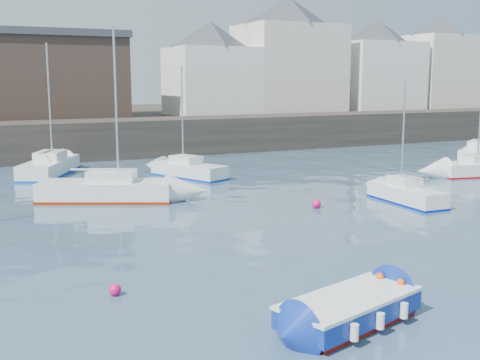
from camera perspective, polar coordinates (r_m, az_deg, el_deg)
name	(u,v)px	position (r m, az deg, el deg)	size (l,w,h in m)	color
water	(410,287)	(19.29, 15.81, -9.76)	(220.00, 220.00, 0.00)	#2D4760
quay_wall	(119,138)	(50.29, -11.42, 3.91)	(90.00, 5.00, 3.00)	#28231E
land_strip	(77,125)	(67.84, -15.19, 5.09)	(90.00, 32.00, 2.80)	#28231E
bldg_east_a	(289,55)	(64.27, 4.63, 11.77)	(13.36, 13.36, 11.80)	beige
bldg_east_b	(376,65)	(70.01, 12.78, 10.61)	(11.88, 11.88, 9.95)	white
bldg_east_c	(438,61)	(75.91, 18.23, 10.65)	(11.14, 11.14, 10.95)	beige
bldg_east_d	(211,68)	(59.76, -2.75, 10.58)	(11.14, 11.14, 8.95)	white
warehouse	(27,75)	(56.89, -19.57, 9.35)	(16.40, 10.40, 7.60)	#3D2D26
blue_dinghy	(350,309)	(16.04, 10.35, -11.92)	(4.36, 2.77, 0.77)	maroon
sailboat_b	(107,190)	(32.04, -12.54, -0.91)	(7.17, 4.95, 8.87)	white
sailboat_c	(406,194)	(31.88, 15.47, -1.26)	(1.73, 4.81, 6.25)	white
sailboat_f	(189,170)	(38.95, -4.90, 1.00)	(3.80, 5.71, 7.11)	white
sailboat_h	(49,166)	(41.74, -17.62, 1.24)	(4.94, 6.93, 8.60)	white
buoy_near	(115,295)	(18.31, -11.75, -10.65)	(0.37, 0.37, 0.37)	#DB0F62
buoy_mid	(316,208)	(29.85, 7.25, -2.64)	(0.45, 0.45, 0.45)	#DB0F62
buoy_far	(86,193)	(34.69, -14.39, -1.16)	(0.37, 0.37, 0.37)	#DB0F62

